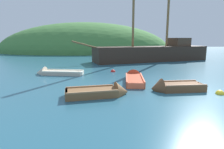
# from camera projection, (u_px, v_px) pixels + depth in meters

# --- Properties ---
(ground_plane) EXTENTS (120.00, 120.00, 0.00)m
(ground_plane) POSITION_uv_depth(u_px,v_px,m) (208.00, 94.00, 9.66)
(ground_plane) COLOR #285B70
(shore_hill) EXTENTS (39.18, 23.36, 13.20)m
(shore_hill) POSITION_uv_depth(u_px,v_px,m) (86.00, 51.00, 44.02)
(shore_hill) COLOR #477F3D
(shore_hill) RESTS_ON ground
(sailing_ship) EXTENTS (17.64, 7.51, 13.43)m
(sailing_ship) POSITION_uv_depth(u_px,v_px,m) (152.00, 55.00, 24.59)
(sailing_ship) COLOR #38281E
(sailing_ship) RESTS_ON ground
(rowboat_portside) EXTENTS (3.33, 1.69, 1.12)m
(rowboat_portside) POSITION_uv_depth(u_px,v_px,m) (102.00, 93.00, 9.45)
(rowboat_portside) COLOR brown
(rowboat_portside) RESTS_ON ground
(rowboat_outer_right) EXTENTS (2.98, 1.31, 1.12)m
(rowboat_outer_right) POSITION_uv_depth(u_px,v_px,m) (173.00, 88.00, 10.41)
(rowboat_outer_right) COLOR brown
(rowboat_outer_right) RESTS_ON ground
(rowboat_near_dock) EXTENTS (1.55, 4.00, 1.05)m
(rowboat_near_dock) POSITION_uv_depth(u_px,v_px,m) (134.00, 79.00, 12.84)
(rowboat_near_dock) COLOR #C64C2D
(rowboat_near_dock) RESTS_ON ground
(rowboat_far) EXTENTS (4.00, 1.78, 1.09)m
(rowboat_far) POSITION_uv_depth(u_px,v_px,m) (55.00, 73.00, 15.16)
(rowboat_far) COLOR beige
(rowboat_far) RESTS_ON ground
(buoy_red) EXTENTS (0.41, 0.41, 0.41)m
(buoy_red) POSITION_uv_depth(u_px,v_px,m) (113.00, 72.00, 16.37)
(buoy_red) COLOR red
(buoy_red) RESTS_ON ground
(buoy_yellow) EXTENTS (0.43, 0.43, 0.43)m
(buoy_yellow) POSITION_uv_depth(u_px,v_px,m) (220.00, 94.00, 9.74)
(buoy_yellow) COLOR yellow
(buoy_yellow) RESTS_ON ground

